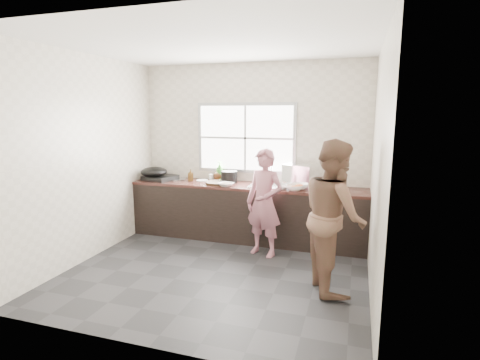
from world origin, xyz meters
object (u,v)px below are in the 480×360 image
(wok, at_px, (154,172))
(pot_lid_right, at_px, (178,180))
(woman, at_px, (264,206))
(bowl_held, at_px, (282,187))
(glass_jar, at_px, (211,177))
(bottle_green, at_px, (220,171))
(bottle_brown_short, at_px, (218,175))
(bowl_crabs, at_px, (294,188))
(bowl_mince, at_px, (226,184))
(burner, at_px, (160,178))
(person_side, at_px, (334,215))
(plate_food, at_px, (202,180))
(black_pot, at_px, (229,177))
(dish_rack, at_px, (300,176))
(cutting_board, at_px, (218,183))
(pot_lid_left, at_px, (178,179))
(bottle_brown_tall, at_px, (191,176))

(wok, bearing_deg, pot_lid_right, 24.00)
(woman, xyz_separation_m, bowl_held, (0.17, 0.37, 0.20))
(glass_jar, bearing_deg, bowl_held, -17.34)
(bottle_green, distance_m, pot_lid_right, 0.71)
(glass_jar, height_order, pot_lid_right, glass_jar)
(bottle_green, distance_m, bottle_brown_short, 0.06)
(woman, relative_size, bowl_crabs, 7.00)
(bowl_mince, xyz_separation_m, burner, (-1.21, 0.21, 0.01))
(bowl_crabs, relative_size, burner, 0.44)
(bowl_crabs, bearing_deg, person_side, -60.76)
(burner, bearing_deg, bottle_green, 13.75)
(plate_food, distance_m, bottle_brown_short, 0.28)
(glass_jar, bearing_deg, black_pot, -17.60)
(plate_food, bearing_deg, bottle_brown_short, 31.17)
(woman, height_order, wok, woman)
(plate_food, xyz_separation_m, dish_rack, (1.58, -0.05, 0.16))
(cutting_board, height_order, burner, burner)
(pot_lid_left, bearing_deg, pot_lid_right, -69.40)
(cutting_board, bearing_deg, pot_lid_right, 169.61)
(person_side, relative_size, bowl_crabs, 8.52)
(plate_food, xyz_separation_m, pot_lid_left, (-0.45, 0.04, -0.00))
(bottle_brown_tall, distance_m, pot_lid_left, 0.30)
(bottle_brown_tall, bearing_deg, bottle_brown_short, 25.11)
(cutting_board, bearing_deg, pot_lid_left, 165.06)
(cutting_board, height_order, pot_lid_right, cutting_board)
(plate_food, height_order, glass_jar, glass_jar)
(person_side, height_order, cutting_board, person_side)
(bowl_mince, distance_m, bowl_crabs, 1.03)
(cutting_board, height_order, bowl_mince, bowl_mince)
(bowl_mince, bearing_deg, bottle_green, 120.79)
(bowl_mince, distance_m, bowl_held, 0.85)
(bottle_brown_short, distance_m, dish_rack, 1.37)
(bowl_mince, bearing_deg, glass_jar, 134.12)
(plate_food, xyz_separation_m, bottle_brown_tall, (-0.18, -0.05, 0.08))
(wok, bearing_deg, cutting_board, 0.64)
(bowl_held, bearing_deg, black_pot, 162.77)
(bowl_mince, bearing_deg, bowl_held, 1.70)
(bottle_brown_tall, distance_m, glass_jar, 0.33)
(dish_rack, bearing_deg, pot_lid_right, -159.39)
(person_side, bearing_deg, cutting_board, 34.96)
(bottle_brown_short, xyz_separation_m, burner, (-0.93, -0.23, -0.06))
(bowl_crabs, bearing_deg, bowl_mince, -179.00)
(person_side, distance_m, dish_rack, 1.46)
(woman, xyz_separation_m, dish_rack, (0.40, 0.59, 0.34))
(black_pot, relative_size, glass_jar, 2.59)
(plate_food, height_order, wok, wok)
(bowl_crabs, height_order, black_pot, black_pot)
(bottle_brown_tall, bearing_deg, woman, -23.46)
(bottle_green, relative_size, dish_rack, 0.68)
(person_side, distance_m, burner, 3.14)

